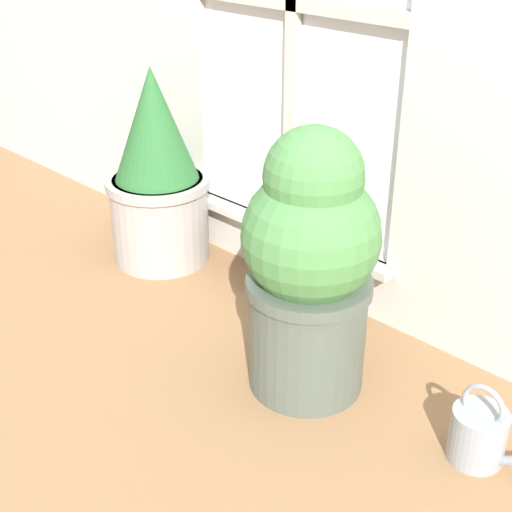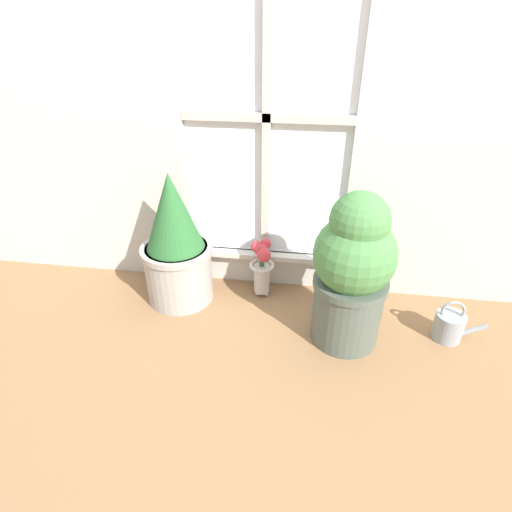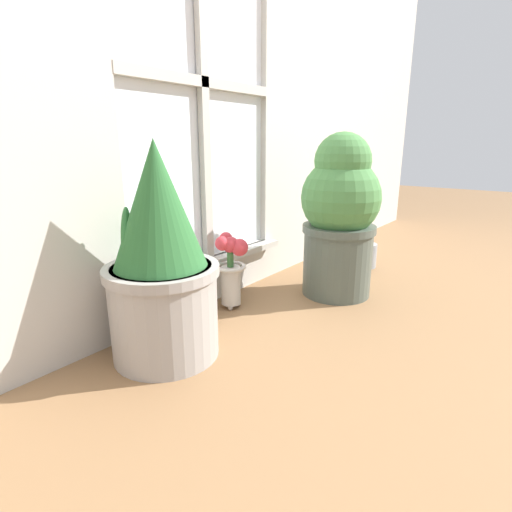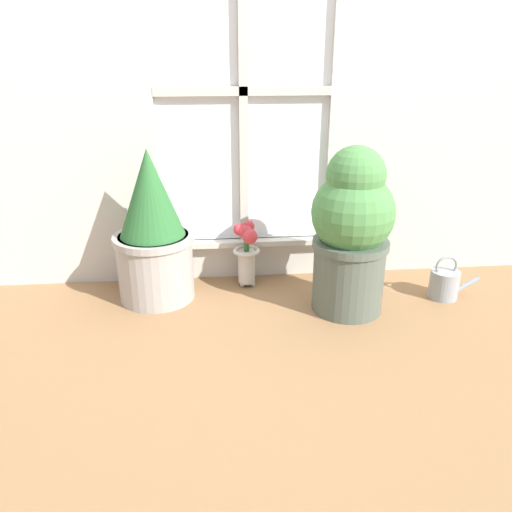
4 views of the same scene
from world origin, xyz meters
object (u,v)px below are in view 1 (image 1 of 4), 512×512
potted_plant_right (310,263)px  flower_vase (263,239)px  potted_plant_left (157,176)px  watering_can (479,434)px

potted_plant_right → flower_vase: potted_plant_right is taller
potted_plant_left → flower_vase: 0.41m
flower_vase → watering_can: 0.84m
watering_can → potted_plant_left: bearing=174.2°
potted_plant_left → flower_vase: potted_plant_left is taller
potted_plant_left → watering_can: 1.23m
potted_plant_left → potted_plant_right: potted_plant_right is taller
flower_vase → potted_plant_right: bearing=-33.2°
potted_plant_left → potted_plant_right: bearing=-13.0°
potted_plant_left → potted_plant_right: size_ratio=0.96×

